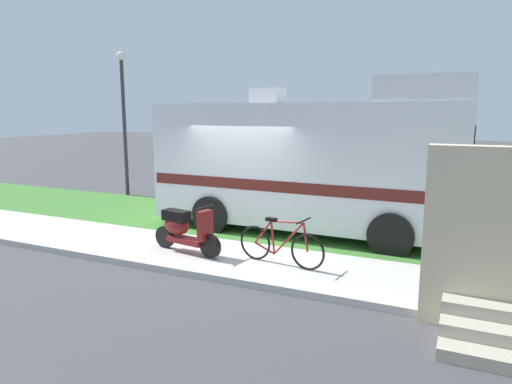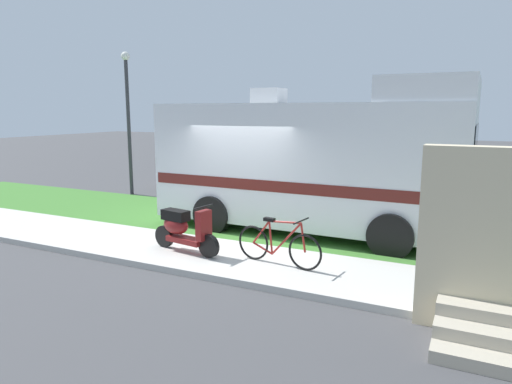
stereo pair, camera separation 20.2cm
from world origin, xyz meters
name	(u,v)px [view 2 (the right image)]	position (x,y,z in m)	size (l,w,h in m)	color
ground_plane	(232,242)	(0.00, 0.00, 0.00)	(80.00, 80.00, 0.00)	#424244
sidewalk	(202,255)	(0.00, -1.20, 0.06)	(24.00, 2.00, 0.12)	beige
grass_strip	(262,225)	(0.00, 1.50, 0.04)	(24.00, 3.40, 0.08)	#3D752D
motorhome_rv	(314,162)	(1.27, 1.62, 1.66)	(6.94, 2.77, 3.48)	silver
scooter	(183,229)	(-0.35, -1.31, 0.58)	(1.61, 0.56, 0.97)	black
bicycle	(278,245)	(1.62, -1.22, 0.49)	(1.70, 0.52, 0.87)	black
pickup_truck_near	(251,163)	(-2.70, 6.27, 0.97)	(5.23, 2.17, 1.83)	#B7B29E
porch_steps	(502,265)	(5.05, -2.29, 0.97)	(2.00, 1.26, 2.40)	#B2A893
bottle_green	(481,293)	(4.87, -1.35, 0.22)	(0.08, 0.08, 0.23)	#19722D
street_lamp_post	(128,111)	(-5.90, 3.60, 2.82)	(0.28, 0.28, 4.70)	#333338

